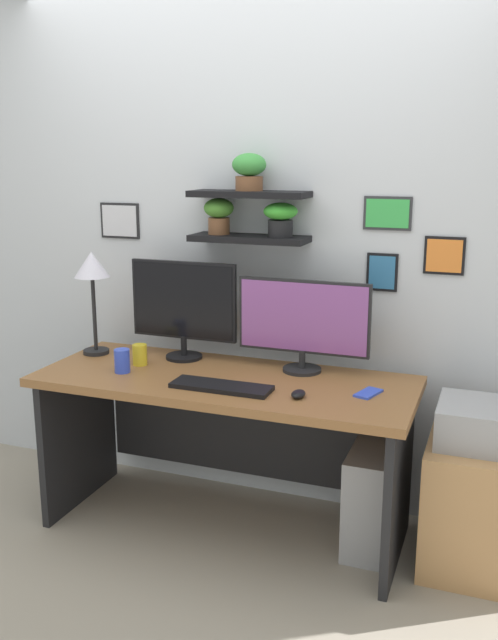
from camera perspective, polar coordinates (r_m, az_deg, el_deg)
The scene contains 14 objects.
ground_plane at distance 3.44m, azimuth -1.93°, elevation -16.69°, with size 8.00×8.00×0.00m, color gray.
back_wall_assembly at distance 3.41m, azimuth 0.72°, elevation 7.14°, with size 4.40×0.24×2.70m.
desk at distance 3.25m, azimuth -1.63°, elevation -7.92°, with size 1.72×0.68×0.75m.
monitor_left at distance 3.38m, azimuth -5.43°, elevation 1.20°, with size 0.55×0.18×0.48m.
monitor_right at distance 3.17m, azimuth 4.51°, elevation -0.13°, with size 0.62×0.18×0.43m.
keyboard at distance 2.98m, azimuth -2.30°, elevation -5.52°, with size 0.44×0.14×0.02m, color black.
computer_mouse at distance 2.88m, azimuth 4.10°, elevation -6.12°, with size 0.06×0.09×0.03m, color black.
desk_lamp at distance 3.50m, azimuth -12.84°, elevation 3.80°, with size 0.18×0.18×0.52m.
cell_phone at distance 2.96m, azimuth 9.83°, elevation -5.99°, with size 0.07×0.14×0.01m, color blue.
pen_cup at distance 3.34m, azimuth -9.01°, elevation -2.85°, with size 0.07×0.07×0.10m, color yellow.
water_cup at distance 3.24m, azimuth -10.44°, elevation -3.34°, with size 0.07×0.07×0.11m, color blue.
drawer_cabinet at distance 3.19m, azimuth 18.40°, elevation -14.27°, with size 0.44×0.50×0.56m, color tan.
printer at distance 3.05m, azimuth 18.91°, elevation -8.17°, with size 0.38×0.34×0.17m, color #9E9EA3.
computer_tower_right at distance 3.24m, azimuth 9.96°, elevation -14.27°, with size 0.18×0.40×0.47m, color #99999E.
Camera 1 is at (1.15, -2.75, 1.73)m, focal length 38.72 mm.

